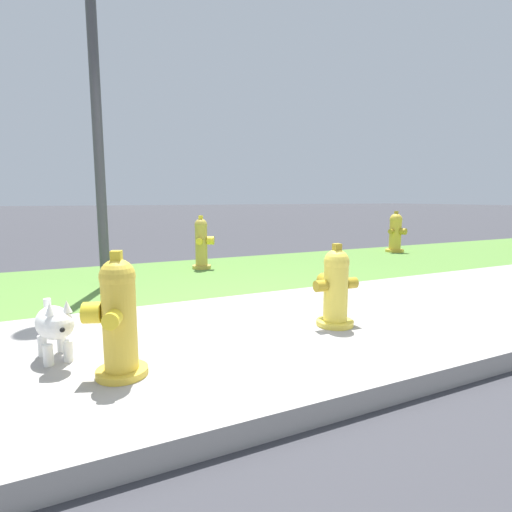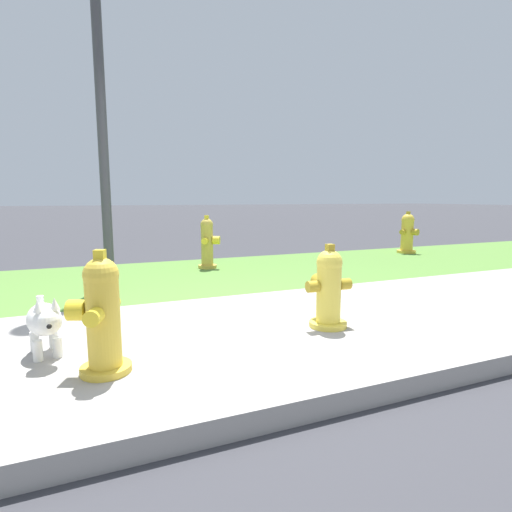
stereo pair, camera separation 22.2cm
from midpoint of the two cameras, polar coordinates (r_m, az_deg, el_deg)
The scene contains 10 objects.
ground_plane at distance 3.07m, azimuth 0.37°, elevation -10.93°, with size 120.00×120.00×0.00m, color #38383D.
sidewalk_pavement at distance 3.07m, azimuth 0.37°, elevation -10.85°, with size 18.00×2.21×0.01m, color #9E9993.
grass_verge at distance 5.30m, azimuth -9.77°, elevation -2.83°, with size 18.00×2.59×0.01m, color #568438.
street_curb at distance 2.09m, azimuth 13.80°, elevation -18.96°, with size 18.00×0.16×0.12m, color #9E9993.
fire_hydrant_by_grass_verge at distance 7.96m, azimuth 21.58°, elevation 3.06°, with size 0.41×0.39×0.77m.
fire_hydrant_far_end at distance 5.80m, azimuth -5.86°, elevation 1.87°, with size 0.33×0.35×0.77m.
fire_hydrant_at_driveway at distance 3.19m, azimuth 12.28°, elevation -4.57°, with size 0.37×0.34×0.66m.
fire_hydrant_near_corner at distance 2.42m, azimuth -18.68°, elevation -8.09°, with size 0.35×0.37×0.73m.
small_white_dog at distance 2.82m, azimuth -25.94°, elevation -8.46°, with size 0.26×0.48×0.42m.
street_lamp at distance 5.29m, azimuth -20.67°, elevation 30.76°, with size 0.32×0.32×4.66m.
Camera 2 is at (-1.02, -2.72, 1.01)m, focal length 28.00 mm.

